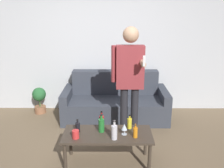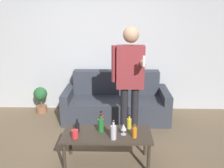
% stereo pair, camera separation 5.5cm
% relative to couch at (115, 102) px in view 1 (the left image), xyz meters
% --- Properties ---
extents(ground_plane, '(16.00, 16.00, 0.00)m').
position_rel_couch_xyz_m(ground_plane, '(-0.29, -1.52, -0.30)').
color(ground_plane, '#756047').
extents(wall_back, '(8.00, 0.06, 2.70)m').
position_rel_couch_xyz_m(wall_back, '(-0.29, 0.46, 1.05)').
color(wall_back, silver).
rests_on(wall_back, ground_plane).
extents(couch, '(1.90, 0.83, 0.85)m').
position_rel_couch_xyz_m(couch, '(0.00, 0.00, 0.00)').
color(couch, '#383D47').
rests_on(couch, ground_plane).
extents(coffee_table, '(1.15, 0.50, 0.43)m').
position_rel_couch_xyz_m(coffee_table, '(-0.11, -1.48, 0.09)').
color(coffee_table, '#3D3328').
rests_on(coffee_table, ground_plane).
extents(bottle_orange, '(0.06, 0.06, 0.18)m').
position_rel_couch_xyz_m(bottle_orange, '(0.24, -1.57, 0.21)').
color(bottle_orange, orange).
rests_on(bottle_orange, coffee_table).
extents(bottle_green, '(0.07, 0.07, 0.24)m').
position_rel_couch_xyz_m(bottle_green, '(-0.19, -1.32, 0.23)').
color(bottle_green, '#B21E1E').
rests_on(bottle_green, coffee_table).
extents(bottle_dark, '(0.07, 0.07, 0.25)m').
position_rel_couch_xyz_m(bottle_dark, '(-0.02, -1.62, 0.23)').
color(bottle_dark, silver).
rests_on(bottle_dark, coffee_table).
extents(bottle_yellow, '(0.06, 0.06, 0.19)m').
position_rel_couch_xyz_m(bottle_yellow, '(0.18, -1.32, 0.21)').
color(bottle_yellow, yellow).
rests_on(bottle_yellow, coffee_table).
extents(bottle_red, '(0.06, 0.06, 0.18)m').
position_rel_couch_xyz_m(bottle_red, '(-0.50, -1.43, 0.21)').
color(bottle_red, black).
rests_on(bottle_red, coffee_table).
extents(bottle_clear, '(0.08, 0.08, 0.24)m').
position_rel_couch_xyz_m(bottle_clear, '(-0.19, -1.43, 0.23)').
color(bottle_clear, '#23752D').
rests_on(bottle_clear, coffee_table).
extents(wine_glass_near, '(0.07, 0.07, 0.15)m').
position_rel_couch_xyz_m(wine_glass_near, '(0.10, -1.50, 0.24)').
color(wine_glass_near, silver).
rests_on(wine_glass_near, coffee_table).
extents(cup_on_table, '(0.09, 0.09, 0.10)m').
position_rel_couch_xyz_m(cup_on_table, '(-0.50, -1.60, 0.19)').
color(cup_on_table, red).
rests_on(cup_on_table, coffee_table).
extents(person_standing_front, '(0.48, 0.44, 1.74)m').
position_rel_couch_xyz_m(person_standing_front, '(0.20, -0.82, 0.74)').
color(person_standing_front, '#232328').
rests_on(person_standing_front, ground_plane).
extents(potted_plant, '(0.26, 0.26, 0.52)m').
position_rel_couch_xyz_m(potted_plant, '(-1.48, 0.19, 0.00)').
color(potted_plant, '#936042').
rests_on(potted_plant, ground_plane).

